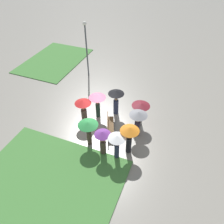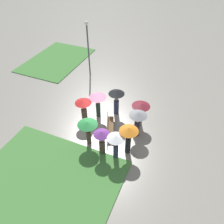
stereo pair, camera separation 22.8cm
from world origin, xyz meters
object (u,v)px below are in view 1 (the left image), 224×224
object	(u,v)px
crowd_person_white	(117,142)
crowd_person_maroon	(140,109)
lamp_post	(86,43)
crowd_person_pink	(97,100)
crowd_person_grey	(138,118)
crowd_person_orange	(130,134)
crowd_person_green	(88,127)
crowd_person_black	(116,97)
park_bench	(109,126)
crowd_person_purple	(103,139)
crowd_person_red	(83,107)

from	to	relation	value
crowd_person_white	crowd_person_maroon	bearing A→B (deg)	57.86
lamp_post	crowd_person_pink	size ratio (longest dim) A/B	2.54
crowd_person_grey	crowd_person_white	size ratio (longest dim) A/B	1.06
crowd_person_orange	crowd_person_green	size ratio (longest dim) A/B	1.12
crowd_person_black	crowd_person_green	distance (m)	3.33
lamp_post	crowd_person_orange	distance (m)	9.39
park_bench	crowd_person_white	xyz separation A→B (m)	(-1.80, -1.19, 0.85)
crowd_person_orange	crowd_person_maroon	world-z (taller)	crowd_person_orange
crowd_person_green	park_bench	bearing A→B (deg)	13.59
crowd_person_orange	crowd_person_white	size ratio (longest dim) A/B	1.12
park_bench	crowd_person_purple	world-z (taller)	crowd_person_purple
crowd_person_maroon	crowd_person_green	world-z (taller)	crowd_person_green
lamp_post	crowd_person_red	world-z (taller)	lamp_post
lamp_post	crowd_person_pink	bearing A→B (deg)	-146.85
crowd_person_orange	crowd_person_grey	bearing A→B (deg)	-167.64
crowd_person_pink	crowd_person_orange	world-z (taller)	crowd_person_orange
lamp_post	crowd_person_white	bearing A→B (deg)	-143.79
lamp_post	crowd_person_maroon	distance (m)	7.68
crowd_person_purple	crowd_person_white	bearing A→B (deg)	62.97
crowd_person_black	park_bench	bearing A→B (deg)	49.30
lamp_post	crowd_person_green	xyz separation A→B (m)	(-7.27, -3.67, -1.60)
lamp_post	crowd_person_orange	world-z (taller)	lamp_post
crowd_person_black	crowd_person_grey	distance (m)	2.49
crowd_person_pink	crowd_person_purple	world-z (taller)	crowd_person_pink
crowd_person_purple	crowd_person_maroon	bearing A→B (deg)	131.55
park_bench	crowd_person_green	xyz separation A→B (m)	(-1.44, 0.73, 0.94)
crowd_person_black	crowd_person_purple	xyz separation A→B (m)	(-3.65, -0.59, -0.25)
crowd_person_black	crowd_person_pink	bearing A→B (deg)	-11.71
crowd_person_pink	crowd_person_purple	size ratio (longest dim) A/B	1.05
crowd_person_orange	crowd_person_purple	world-z (taller)	crowd_person_orange
crowd_person_black	crowd_person_pink	xyz separation A→B (m)	(-0.78, 1.04, 0.02)
crowd_person_purple	crowd_person_grey	bearing A→B (deg)	120.40
crowd_person_pink	crowd_person_grey	bearing A→B (deg)	124.89
lamp_post	crowd_person_pink	xyz separation A→B (m)	(-4.75, -3.10, -1.57)
crowd_person_black	crowd_person_orange	world-z (taller)	crowd_person_orange
crowd_person_black	crowd_person_purple	distance (m)	3.70
lamp_post	crowd_person_purple	xyz separation A→B (m)	(-7.62, -4.73, -1.83)
crowd_person_purple	crowd_person_orange	bearing A→B (deg)	88.50
park_bench	crowd_person_black	world-z (taller)	crowd_person_black
lamp_post	crowd_person_maroon	size ratio (longest dim) A/B	2.70
park_bench	crowd_person_grey	bearing A→B (deg)	-100.06
park_bench	crowd_person_grey	distance (m)	2.00
park_bench	crowd_person_black	bearing A→B (deg)	-14.24
lamp_post	crowd_person_pink	world-z (taller)	lamp_post
crowd_person_black	crowd_person_white	size ratio (longest dim) A/B	1.10
crowd_person_maroon	crowd_person_grey	bearing A→B (deg)	-88.48
crowd_person_maroon	crowd_person_purple	bearing A→B (deg)	-117.35
park_bench	crowd_person_black	distance (m)	2.11
crowd_person_pink	crowd_person_purple	distance (m)	3.31
park_bench	crowd_person_purple	distance (m)	1.96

